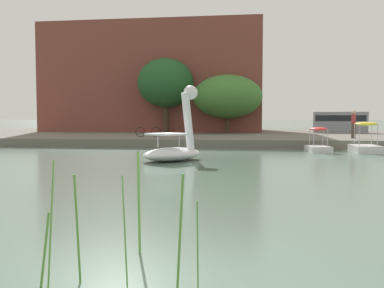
{
  "coord_description": "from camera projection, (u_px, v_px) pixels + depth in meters",
  "views": [
    {
      "loc": [
        0.77,
        -4.69,
        1.86
      ],
      "look_at": [
        -1.72,
        15.49,
        0.61
      ],
      "focal_mm": 40.78,
      "sensor_mm": 36.0,
      "label": 1
    }
  ],
  "objects": [
    {
      "name": "tree_broadleaf_left",
      "position": [
        166.0,
        83.0,
        37.21
      ],
      "size": [
        6.65,
        6.72,
        6.35
      ],
      "color": "#423323",
      "rests_on": "shore_bank_far"
    },
    {
      "name": "reed_clump_foreground",
      "position": [
        90.0,
        221.0,
        5.1
      ],
      "size": [
        2.98,
        1.68,
        1.5
      ],
      "color": "#568E38",
      "rests_on": "ground_plane"
    },
    {
      "name": "bicycle_parked",
      "position": [
        148.0,
        132.0,
        29.25
      ],
      "size": [
        1.76,
        0.06,
        0.69
      ],
      "color": "black",
      "rests_on": "shore_bank_far"
    },
    {
      "name": "shore_bank_far",
      "position": [
        237.0,
        136.0,
        37.76
      ],
      "size": [
        150.16,
        24.37,
        0.52
      ],
      "primitive_type": "cube",
      "color": "#6B665B",
      "rests_on": "ground_plane"
    },
    {
      "name": "swan_boat",
      "position": [
        175.0,
        145.0,
        18.63
      ],
      "size": [
        3.06,
        3.38,
        3.26
      ],
      "color": "white",
      "rests_on": "ground_plane"
    },
    {
      "name": "pedal_boat_yellow",
      "position": [
        365.0,
        144.0,
        22.99
      ],
      "size": [
        1.34,
        2.2,
        1.62
      ],
      "color": "white",
      "rests_on": "ground_plane"
    },
    {
      "name": "ground_plane",
      "position": [
        175.0,
        284.0,
        4.86
      ],
      "size": [
        570.76,
        570.76,
        0.0
      ],
      "primitive_type": "plane",
      "color": "#567060"
    },
    {
      "name": "person_on_path",
      "position": [
        354.0,
        123.0,
        27.52
      ],
      "size": [
        0.26,
        0.26,
        1.75
      ],
      "color": "#47382D",
      "rests_on": "shore_bank_far"
    },
    {
      "name": "apartment_block",
      "position": [
        158.0,
        81.0,
        43.45
      ],
      "size": [
        20.54,
        11.21,
        9.96
      ],
      "primitive_type": "cube",
      "rotation": [
        0.0,
        0.0,
        -0.02
      ],
      "color": "brown",
      "rests_on": "shore_bank_far"
    },
    {
      "name": "tree_broadleaf_right",
      "position": [
        227.0,
        97.0,
        36.42
      ],
      "size": [
        7.06,
        7.02,
        4.88
      ],
      "color": "#423323",
      "rests_on": "shore_bank_far"
    },
    {
      "name": "parked_van",
      "position": [
        340.0,
        121.0,
        37.55
      ],
      "size": [
        4.65,
        2.41,
        1.79
      ],
      "color": "gray",
      "rests_on": "shore_bank_far"
    },
    {
      "name": "pedal_boat_red",
      "position": [
        318.0,
        144.0,
        23.45
      ],
      "size": [
        1.24,
        2.01,
        1.33
      ],
      "color": "white",
      "rests_on": "ground_plane"
    }
  ]
}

